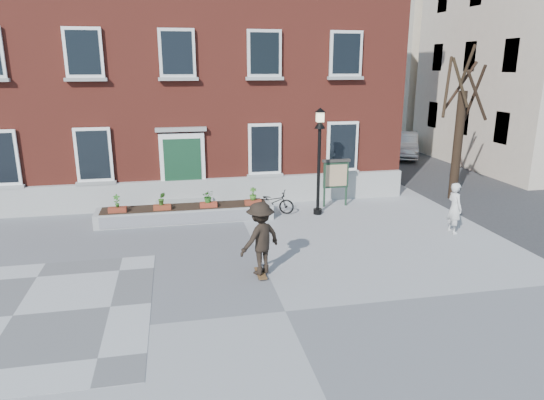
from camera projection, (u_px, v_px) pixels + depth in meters
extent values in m
plane|color=#939496|center=(285.00, 311.00, 10.98)|extent=(100.00, 100.00, 0.00)
cube|color=#5F5F62|center=(13.00, 316.00, 10.77)|extent=(6.00, 6.00, 0.01)
imported|color=black|center=(272.00, 202.00, 18.14)|extent=(1.76, 1.19, 0.87)
imported|color=#BBBEC0|center=(403.00, 145.00, 29.06)|extent=(3.37, 4.83, 1.51)
imported|color=silver|center=(455.00, 208.00, 15.91)|extent=(0.45, 0.65, 1.70)
cube|color=maroon|center=(175.00, 51.00, 22.19)|extent=(18.00, 10.00, 12.00)
cube|color=#ADADA7|center=(184.00, 194.00, 18.83)|extent=(18.00, 0.24, 1.10)
cube|color=#A0A09B|center=(185.00, 206.00, 18.83)|extent=(2.60, 0.80, 0.20)
cube|color=gray|center=(185.00, 200.00, 18.91)|extent=(2.20, 0.50, 0.20)
cube|color=white|center=(183.00, 166.00, 18.57)|extent=(1.70, 0.12, 2.50)
cube|color=#163D25|center=(183.00, 169.00, 18.55)|extent=(1.40, 0.06, 2.30)
cube|color=#999994|center=(181.00, 129.00, 18.15)|extent=(1.90, 0.25, 0.15)
cube|color=#AAAAA4|center=(3.00, 187.00, 17.41)|extent=(1.44, 0.20, 0.12)
cube|color=white|center=(94.00, 155.00, 17.79)|extent=(1.30, 0.10, 2.00)
cube|color=black|center=(94.00, 155.00, 17.74)|extent=(1.08, 0.04, 1.78)
cube|color=gray|center=(96.00, 183.00, 18.02)|extent=(1.44, 0.20, 0.12)
cube|color=white|center=(83.00, 52.00, 16.82)|extent=(1.30, 0.10, 1.70)
cube|color=black|center=(83.00, 52.00, 16.77)|extent=(1.08, 0.04, 1.48)
cube|color=#989893|center=(86.00, 79.00, 17.01)|extent=(1.44, 0.20, 0.12)
cube|color=silver|center=(177.00, 53.00, 17.43)|extent=(1.30, 0.10, 1.70)
cube|color=black|center=(177.00, 53.00, 17.38)|extent=(1.08, 0.04, 1.48)
cube|color=#A3A39E|center=(178.00, 79.00, 17.62)|extent=(1.44, 0.20, 0.12)
cube|color=white|center=(265.00, 149.00, 19.01)|extent=(1.30, 0.10, 2.00)
cube|color=black|center=(265.00, 149.00, 18.97)|extent=(1.08, 0.04, 1.78)
cube|color=#A8A8A3|center=(265.00, 176.00, 19.24)|extent=(1.44, 0.20, 0.12)
cube|color=silver|center=(264.00, 53.00, 18.04)|extent=(1.30, 0.10, 1.70)
cube|color=black|center=(265.00, 53.00, 18.00)|extent=(1.08, 0.04, 1.48)
cube|color=#AAAAA5|center=(265.00, 78.00, 18.23)|extent=(1.44, 0.20, 0.12)
cube|color=white|center=(342.00, 146.00, 19.62)|extent=(1.30, 0.10, 2.00)
cube|color=black|center=(343.00, 147.00, 19.58)|extent=(1.08, 0.04, 1.78)
cube|color=#A2A29D|center=(342.00, 172.00, 19.85)|extent=(1.44, 0.20, 0.12)
cube|color=silver|center=(346.00, 54.00, 18.65)|extent=(1.30, 0.10, 1.70)
cube|color=black|center=(346.00, 54.00, 18.61)|extent=(1.08, 0.04, 1.48)
cube|color=gray|center=(345.00, 78.00, 18.84)|extent=(1.44, 0.20, 0.12)
cube|color=#B3B2AE|center=(186.00, 214.00, 17.32)|extent=(6.20, 1.10, 0.50)
cube|color=#BDBDBD|center=(186.00, 218.00, 16.79)|extent=(5.80, 0.02, 0.40)
cube|color=black|center=(186.00, 207.00, 17.26)|extent=(5.80, 0.90, 0.06)
cube|color=maroon|center=(117.00, 210.00, 16.55)|extent=(0.60, 0.25, 0.20)
imported|color=#2B671F|center=(117.00, 201.00, 16.47)|extent=(0.24, 0.24, 0.45)
cube|color=maroon|center=(162.00, 208.00, 16.84)|extent=(0.60, 0.25, 0.20)
imported|color=#34671F|center=(162.00, 199.00, 16.75)|extent=(0.25, 0.25, 0.45)
cube|color=#983521|center=(209.00, 205.00, 17.15)|extent=(0.60, 0.25, 0.20)
imported|color=#255F1C|center=(208.00, 196.00, 17.06)|extent=(0.40, 0.40, 0.45)
cube|color=maroon|center=(253.00, 203.00, 17.45)|extent=(0.60, 0.25, 0.20)
imported|color=#376A20|center=(253.00, 194.00, 17.36)|extent=(0.25, 0.25, 0.45)
cylinder|color=black|center=(457.00, 146.00, 19.65)|extent=(0.36, 0.36, 4.40)
cylinder|color=black|center=(474.00, 94.00, 19.19)|extent=(0.12, 1.12, 2.23)
cylinder|color=#322016|center=(460.00, 86.00, 19.55)|extent=(1.18, 0.49, 1.97)
cylinder|color=#2F2115|center=(447.00, 87.00, 19.26)|extent=(0.88, 1.14, 2.35)
cylinder|color=black|center=(460.00, 83.00, 18.71)|extent=(0.60, 0.77, 1.90)
cylinder|color=black|center=(477.00, 96.00, 18.55)|extent=(1.39, 0.55, 1.95)
cylinder|color=black|center=(468.00, 65.00, 18.95)|extent=(0.43, 0.48, 1.58)
cube|color=#38383B|center=(408.00, 154.00, 30.26)|extent=(8.00, 36.00, 0.01)
cube|color=beige|center=(438.00, 50.00, 37.20)|extent=(10.00, 11.00, 13.00)
cube|color=black|center=(502.00, 128.00, 22.99)|extent=(0.08, 1.00, 1.50)
cube|color=black|center=(464.00, 120.00, 26.01)|extent=(0.08, 1.00, 1.50)
cube|color=black|center=(433.00, 115.00, 29.03)|extent=(0.08, 1.00, 1.50)
cube|color=black|center=(511.00, 55.00, 22.10)|extent=(0.08, 1.00, 1.50)
cube|color=black|center=(470.00, 56.00, 25.12)|extent=(0.08, 1.00, 1.50)
cube|color=black|center=(438.00, 57.00, 28.14)|extent=(0.08, 1.00, 1.50)
cylinder|color=black|center=(318.00, 211.00, 18.12)|extent=(0.32, 0.32, 0.20)
cylinder|color=black|center=(319.00, 172.00, 17.71)|extent=(0.12, 0.12, 3.20)
cone|color=black|center=(320.00, 124.00, 17.24)|extent=(0.40, 0.40, 0.30)
cube|color=beige|center=(320.00, 117.00, 17.18)|extent=(0.24, 0.24, 0.34)
cone|color=black|center=(320.00, 110.00, 17.11)|extent=(0.40, 0.40, 0.16)
cylinder|color=black|center=(325.00, 184.00, 18.84)|extent=(0.08, 0.08, 1.80)
cylinder|color=#193221|center=(346.00, 183.00, 19.01)|extent=(0.08, 0.08, 1.80)
cube|color=#183020|center=(336.00, 175.00, 18.83)|extent=(1.00, 0.10, 1.00)
cube|color=beige|center=(336.00, 175.00, 18.78)|extent=(0.85, 0.02, 0.85)
cube|color=#383431|center=(336.00, 161.00, 18.68)|extent=(1.10, 0.16, 0.10)
cube|color=brown|center=(261.00, 273.00, 12.84)|extent=(0.22, 0.78, 0.03)
cylinder|color=black|center=(259.00, 279.00, 12.57)|extent=(0.03, 0.05, 0.05)
cylinder|color=black|center=(266.00, 278.00, 12.61)|extent=(0.03, 0.05, 0.05)
cylinder|color=black|center=(255.00, 270.00, 13.10)|extent=(0.03, 0.05, 0.05)
cylinder|color=black|center=(262.00, 270.00, 13.14)|extent=(0.03, 0.05, 0.05)
imported|color=black|center=(260.00, 238.00, 12.58)|extent=(1.45, 1.28, 1.94)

